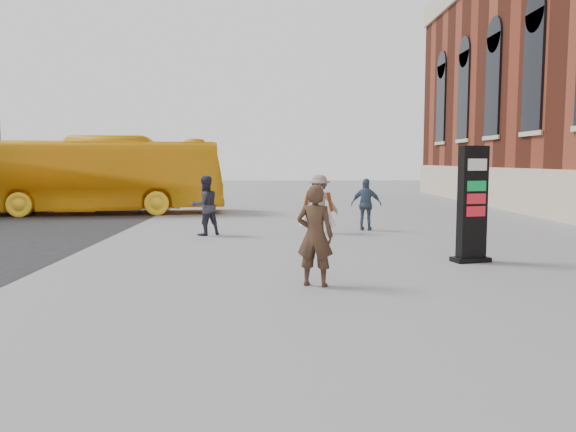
{
  "coord_description": "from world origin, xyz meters",
  "views": [
    {
      "loc": [
        -0.41,
        -9.66,
        2.11
      ],
      "look_at": [
        -0.18,
        0.65,
        1.09
      ],
      "focal_mm": 35.0,
      "sensor_mm": 36.0,
      "label": 1
    }
  ],
  "objects_px": {
    "woman": "(315,234)",
    "info_pylon": "(472,204)",
    "pedestrian_c": "(366,204)",
    "pedestrian_a": "(205,206)",
    "bus": "(84,175)",
    "pedestrian_b": "(319,204)"
  },
  "relations": [
    {
      "from": "woman",
      "to": "info_pylon",
      "type": "bearing_deg",
      "value": -131.54
    },
    {
      "from": "woman",
      "to": "pedestrian_c",
      "type": "bearing_deg",
      "value": -89.48
    },
    {
      "from": "pedestrian_a",
      "to": "bus",
      "type": "bearing_deg",
      "value": -82.76
    },
    {
      "from": "bus",
      "to": "pedestrian_b",
      "type": "bearing_deg",
      "value": -131.22
    },
    {
      "from": "bus",
      "to": "pedestrian_a",
      "type": "bearing_deg",
      "value": -146.29
    },
    {
      "from": "pedestrian_a",
      "to": "pedestrian_c",
      "type": "distance_m",
      "value": 4.85
    },
    {
      "from": "bus",
      "to": "pedestrian_b",
      "type": "distance_m",
      "value": 10.8
    },
    {
      "from": "pedestrian_a",
      "to": "pedestrian_c",
      "type": "bearing_deg",
      "value": 159.39
    },
    {
      "from": "woman",
      "to": "pedestrian_c",
      "type": "height_order",
      "value": "woman"
    },
    {
      "from": "info_pylon",
      "to": "bus",
      "type": "bearing_deg",
      "value": 122.68
    },
    {
      "from": "info_pylon",
      "to": "pedestrian_c",
      "type": "distance_m",
      "value": 5.54
    },
    {
      "from": "woman",
      "to": "pedestrian_c",
      "type": "relative_size",
      "value": 1.09
    },
    {
      "from": "woman",
      "to": "pedestrian_a",
      "type": "xyz_separation_m",
      "value": [
        -2.65,
        6.5,
        -0.04
      ]
    },
    {
      "from": "woman",
      "to": "pedestrian_a",
      "type": "bearing_deg",
      "value": -51.81
    },
    {
      "from": "woman",
      "to": "pedestrian_b",
      "type": "xyz_separation_m",
      "value": [
        0.61,
        6.98,
        -0.03
      ]
    },
    {
      "from": "pedestrian_b",
      "to": "woman",
      "type": "bearing_deg",
      "value": 84.04
    },
    {
      "from": "pedestrian_b",
      "to": "pedestrian_a",
      "type": "bearing_deg",
      "value": 7.4
    },
    {
      "from": "info_pylon",
      "to": "woman",
      "type": "bearing_deg",
      "value": -161.64
    },
    {
      "from": "pedestrian_a",
      "to": "pedestrian_b",
      "type": "bearing_deg",
      "value": 155.42
    },
    {
      "from": "info_pylon",
      "to": "pedestrian_b",
      "type": "distance_m",
      "value": 5.57
    },
    {
      "from": "pedestrian_a",
      "to": "woman",
      "type": "bearing_deg",
      "value": 79.29
    },
    {
      "from": "pedestrian_b",
      "to": "pedestrian_c",
      "type": "relative_size",
      "value": 1.08
    }
  ]
}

